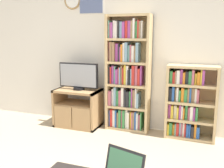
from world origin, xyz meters
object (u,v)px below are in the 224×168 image
Objects in this scene: tv_stand at (78,108)px; bookshelf_short at (188,102)px; television at (79,76)px; bookshelf_tall at (127,76)px.

bookshelf_short reaches higher than tv_stand.
tv_stand is 1.09× the size of television.
bookshelf_short is (1.74, 0.12, 0.22)m from tv_stand.
tv_stand is 0.53m from television.
bookshelf_short is at bearing -1.23° from bookshelf_tall.
television is 1.74m from bookshelf_short.
bookshelf_short is (1.71, 0.13, -0.30)m from television.
bookshelf_short is at bearing 4.20° from television.
bookshelf_short is (0.94, -0.02, -0.34)m from bookshelf_tall.
bookshelf_tall is 1.67× the size of bookshelf_short.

